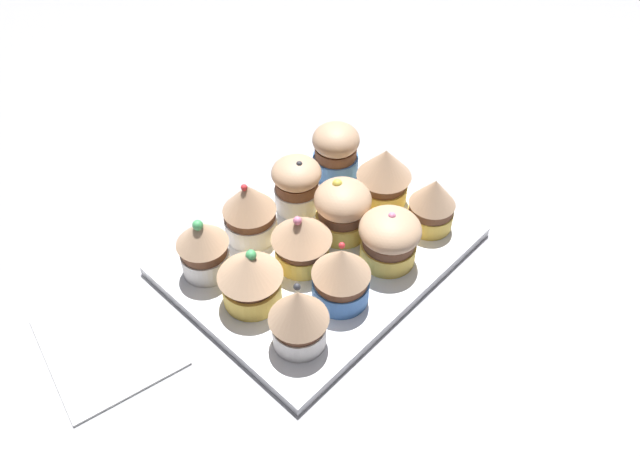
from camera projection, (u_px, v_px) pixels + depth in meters
ground_plane at (320, 263)px, 70.23cm from camera, size 180.00×180.00×3.00cm
baking_tray at (320, 251)px, 68.74cm from camera, size 31.84×24.77×1.20cm
cupcake_0 at (336, 151)px, 74.87cm from camera, size 5.87×5.87×7.19cm
cupcake_1 at (297, 183)px, 70.68cm from camera, size 5.86×5.86×7.02cm
cupcake_2 at (249, 211)px, 67.16cm from camera, size 6.07×6.07×7.63cm
cupcake_3 at (203, 246)px, 63.28cm from camera, size 5.59×5.59×7.62cm
cupcake_4 at (383, 174)px, 71.10cm from camera, size 6.58×6.58×7.60cm
cupcake_5 at (339, 207)px, 67.88cm from camera, size 6.48×6.48×7.24cm
cupcake_6 at (301, 238)px, 64.37cm from camera, size 6.64×6.64×7.09cm
cupcake_7 at (249, 276)px, 60.72cm from camera, size 6.73×6.73×7.06cm
cupcake_8 at (432, 203)px, 68.38cm from camera, size 5.34×5.34×6.84cm
cupcake_9 at (389, 238)px, 64.76cm from camera, size 6.77×6.77×6.62cm
cupcake_10 at (341, 274)px, 60.63cm from camera, size 6.07×6.07×7.52cm
cupcake_11 at (299, 316)px, 56.64cm from camera, size 5.88×5.88×7.82cm
napkin at (108, 340)px, 60.51cm from camera, size 14.43×16.34×0.60cm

